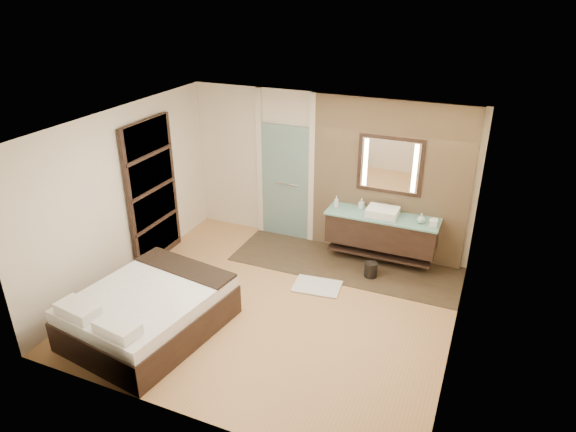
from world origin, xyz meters
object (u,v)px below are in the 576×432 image
at_px(vanity, 381,231).
at_px(mirror_unit, 390,165).
at_px(bed, 149,311).
at_px(waste_bin, 371,270).

distance_m(vanity, mirror_unit, 1.10).
xyz_separation_m(mirror_unit, bed, (-2.41, -3.31, -1.33)).
height_order(vanity, bed, vanity).
distance_m(vanity, waste_bin, 0.71).
xyz_separation_m(vanity, waste_bin, (-0.01, -0.54, -0.45)).
height_order(bed, waste_bin, bed).
relative_size(mirror_unit, bed, 0.48).
xyz_separation_m(vanity, bed, (-2.41, -3.08, -0.26)).
distance_m(vanity, bed, 3.91).
height_order(mirror_unit, waste_bin, mirror_unit).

